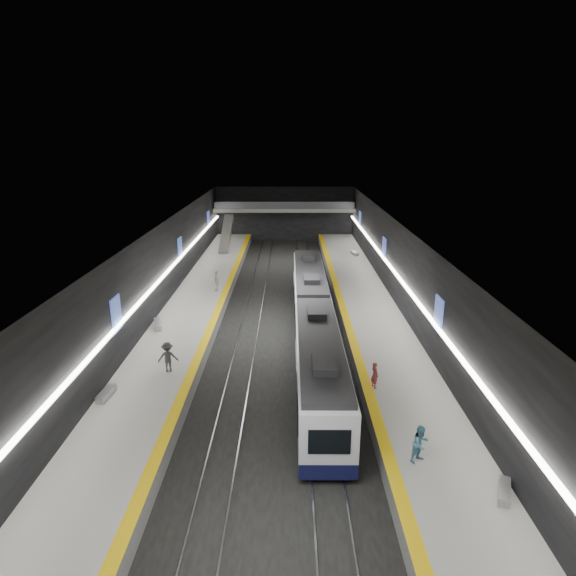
{
  "coord_description": "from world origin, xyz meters",
  "views": [
    {
      "loc": [
        0.79,
        -35.69,
        14.95
      ],
      "look_at": [
        0.61,
        4.65,
        2.2
      ],
      "focal_mm": 30.0,
      "sensor_mm": 36.0,
      "label": 1
    }
  ],
  "objects_px": {
    "passenger_right_b": "(421,444)",
    "passenger_left_a": "(217,281)",
    "train": "(313,319)",
    "bench_right_near": "(504,492)",
    "bench_right_far": "(355,253)",
    "bench_left_near": "(106,394)",
    "passenger_right_a": "(375,375)",
    "escalator": "(226,233)",
    "bench_left_far": "(158,325)",
    "passenger_left_b": "(168,357)"
  },
  "relations": [
    {
      "from": "passenger_right_b",
      "to": "passenger_left_a",
      "type": "distance_m",
      "value": 27.93
    },
    {
      "from": "train",
      "to": "passenger_right_b",
      "type": "relative_size",
      "value": 16.87
    },
    {
      "from": "bench_right_near",
      "to": "bench_right_far",
      "type": "height_order",
      "value": "bench_right_far"
    },
    {
      "from": "bench_left_near",
      "to": "passenger_right_a",
      "type": "height_order",
      "value": "passenger_right_a"
    },
    {
      "from": "train",
      "to": "bench_right_near",
      "type": "distance_m",
      "value": 18.11
    },
    {
      "from": "escalator",
      "to": "bench_right_near",
      "type": "xyz_separation_m",
      "value": [
        17.0,
        -45.56,
        -1.71
      ]
    },
    {
      "from": "bench_left_far",
      "to": "bench_left_near",
      "type": "bearing_deg",
      "value": -107.5
    },
    {
      "from": "escalator",
      "to": "passenger_right_a",
      "type": "relative_size",
      "value": 5.08
    },
    {
      "from": "bench_right_near",
      "to": "passenger_right_a",
      "type": "xyz_separation_m",
      "value": [
        -3.81,
        8.83,
        0.59
      ]
    },
    {
      "from": "passenger_left_a",
      "to": "passenger_right_b",
      "type": "bearing_deg",
      "value": 19.08
    },
    {
      "from": "passenger_right_a",
      "to": "bench_left_near",
      "type": "bearing_deg",
      "value": 70.55
    },
    {
      "from": "train",
      "to": "passenger_left_a",
      "type": "distance_m",
      "value": 13.48
    },
    {
      "from": "bench_left_near",
      "to": "passenger_right_b",
      "type": "distance_m",
      "value": 17.03
    },
    {
      "from": "bench_right_far",
      "to": "bench_right_near",
      "type": "bearing_deg",
      "value": -103.3
    },
    {
      "from": "bench_left_far",
      "to": "passenger_right_a",
      "type": "distance_m",
      "value": 17.56
    },
    {
      "from": "bench_left_near",
      "to": "bench_left_far",
      "type": "height_order",
      "value": "bench_left_far"
    },
    {
      "from": "bench_left_near",
      "to": "passenger_left_a",
      "type": "relative_size",
      "value": 0.85
    },
    {
      "from": "passenger_right_a",
      "to": "passenger_left_a",
      "type": "xyz_separation_m",
      "value": [
        -11.79,
        18.21,
        0.2
      ]
    },
    {
      "from": "bench_right_near",
      "to": "passenger_left_b",
      "type": "height_order",
      "value": "passenger_left_b"
    },
    {
      "from": "passenger_right_a",
      "to": "passenger_right_b",
      "type": "xyz_separation_m",
      "value": [
        0.92,
        -6.67,
        0.1
      ]
    },
    {
      "from": "bench_left_far",
      "to": "passenger_left_b",
      "type": "distance_m",
      "value": 7.67
    },
    {
      "from": "passenger_right_b",
      "to": "passenger_right_a",
      "type": "bearing_deg",
      "value": 64.91
    },
    {
      "from": "escalator",
      "to": "bench_left_near",
      "type": "height_order",
      "value": "escalator"
    },
    {
      "from": "passenger_right_a",
      "to": "passenger_left_b",
      "type": "xyz_separation_m",
      "value": [
        -12.43,
        1.94,
        0.18
      ]
    },
    {
      "from": "bench_right_far",
      "to": "passenger_right_b",
      "type": "height_order",
      "value": "passenger_right_b"
    },
    {
      "from": "passenger_right_a",
      "to": "passenger_left_b",
      "type": "bearing_deg",
      "value": 57.27
    },
    {
      "from": "train",
      "to": "passenger_left_b",
      "type": "xyz_separation_m",
      "value": [
        -9.24,
        -5.9,
        -0.23
      ]
    },
    {
      "from": "passenger_right_b",
      "to": "passenger_left_b",
      "type": "height_order",
      "value": "passenger_left_b"
    },
    {
      "from": "escalator",
      "to": "passenger_left_a",
      "type": "xyz_separation_m",
      "value": [
        1.4,
        -18.52,
        -0.92
      ]
    },
    {
      "from": "escalator",
      "to": "bench_right_far",
      "type": "bearing_deg",
      "value": -13.86
    },
    {
      "from": "passenger_left_b",
      "to": "bench_right_near",
      "type": "bearing_deg",
      "value": 136.75
    },
    {
      "from": "escalator",
      "to": "passenger_right_a",
      "type": "height_order",
      "value": "escalator"
    },
    {
      "from": "bench_left_near",
      "to": "passenger_right_a",
      "type": "relative_size",
      "value": 1.06
    },
    {
      "from": "bench_right_far",
      "to": "escalator",
      "type": "bearing_deg",
      "value": 151.77
    },
    {
      "from": "bench_left_near",
      "to": "bench_right_far",
      "type": "height_order",
      "value": "bench_left_near"
    },
    {
      "from": "bench_right_far",
      "to": "passenger_left_b",
      "type": "xyz_separation_m",
      "value": [
        -15.47,
        -30.78,
        0.77
      ]
    },
    {
      "from": "train",
      "to": "passenger_right_a",
      "type": "relative_size",
      "value": 19.1
    },
    {
      "from": "bench_right_near",
      "to": "bench_right_far",
      "type": "distance_m",
      "value": 41.56
    },
    {
      "from": "passenger_right_b",
      "to": "escalator",
      "type": "bearing_deg",
      "value": 75.06
    },
    {
      "from": "bench_left_far",
      "to": "passenger_left_a",
      "type": "bearing_deg",
      "value": 54.16
    },
    {
      "from": "bench_left_near",
      "to": "bench_left_far",
      "type": "bearing_deg",
      "value": 94.5
    },
    {
      "from": "train",
      "to": "passenger_right_b",
      "type": "height_order",
      "value": "train"
    },
    {
      "from": "bench_left_far",
      "to": "passenger_left_a",
      "type": "height_order",
      "value": "passenger_left_a"
    },
    {
      "from": "passenger_right_b",
      "to": "passenger_left_b",
      "type": "relative_size",
      "value": 0.93
    },
    {
      "from": "train",
      "to": "passenger_right_a",
      "type": "bearing_deg",
      "value": -67.88
    },
    {
      "from": "bench_left_far",
      "to": "passenger_right_a",
      "type": "height_order",
      "value": "passenger_right_a"
    },
    {
      "from": "escalator",
      "to": "bench_left_near",
      "type": "relative_size",
      "value": 4.8
    },
    {
      "from": "passenger_right_a",
      "to": "passenger_left_a",
      "type": "bearing_deg",
      "value": 9.09
    },
    {
      "from": "escalator",
      "to": "bench_left_far",
      "type": "height_order",
      "value": "escalator"
    },
    {
      "from": "bench_right_near",
      "to": "bench_right_far",
      "type": "bearing_deg",
      "value": 115.37
    }
  ]
}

